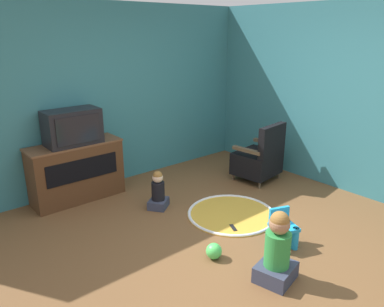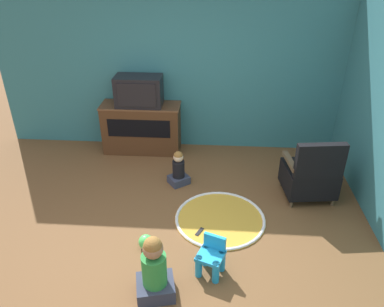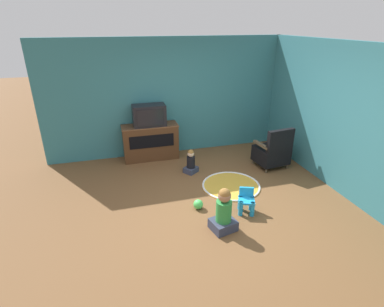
% 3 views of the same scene
% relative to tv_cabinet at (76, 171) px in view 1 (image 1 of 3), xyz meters
% --- Properties ---
extents(ground_plane, '(30.00, 30.00, 0.00)m').
position_rel_tv_cabinet_xyz_m(ground_plane, '(0.74, -2.24, -0.41)').
color(ground_plane, brown).
extents(wall_back, '(5.45, 0.12, 2.60)m').
position_rel_tv_cabinet_xyz_m(wall_back, '(0.47, 0.30, 0.89)').
color(wall_back, teal).
rests_on(wall_back, ground_plane).
extents(wall_right, '(0.12, 5.60, 2.60)m').
position_rel_tv_cabinet_xyz_m(wall_right, '(3.13, -2.44, 0.89)').
color(wall_right, teal).
rests_on(wall_right, ground_plane).
extents(tv_cabinet, '(1.23, 0.45, 0.79)m').
position_rel_tv_cabinet_xyz_m(tv_cabinet, '(0.00, 0.00, 0.00)').
color(tv_cabinet, '#4C2D19').
rests_on(tv_cabinet, ground_plane).
extents(television, '(0.70, 0.38, 0.46)m').
position_rel_tv_cabinet_xyz_m(television, '(0.00, -0.02, 0.61)').
color(television, black).
rests_on(television, tv_cabinet).
extents(black_armchair, '(0.70, 0.65, 0.91)m').
position_rel_tv_cabinet_xyz_m(black_armchair, '(2.42, -1.15, -0.06)').
color(black_armchair, brown).
rests_on(black_armchair, ground_plane).
extents(yellow_kid_chair, '(0.33, 0.32, 0.41)m').
position_rel_tv_cabinet_xyz_m(yellow_kid_chair, '(1.17, -2.54, -0.23)').
color(yellow_kid_chair, '#1E99DB').
rests_on(yellow_kid_chair, ground_plane).
extents(play_mat, '(1.12, 1.12, 0.04)m').
position_rel_tv_cabinet_xyz_m(play_mat, '(1.27, -1.70, -0.40)').
color(play_mat, gold).
rests_on(play_mat, ground_plane).
extents(child_watching_left, '(0.34, 0.34, 0.51)m').
position_rel_tv_cabinet_xyz_m(child_watching_left, '(0.68, -0.94, -0.19)').
color(child_watching_left, '#33384C').
rests_on(child_watching_left, ground_plane).
extents(child_watching_center, '(0.42, 0.38, 0.70)m').
position_rel_tv_cabinet_xyz_m(child_watching_center, '(0.65, -2.86, -0.11)').
color(child_watching_center, '#33384C').
rests_on(child_watching_center, ground_plane).
extents(toy_ball, '(0.16, 0.16, 0.16)m').
position_rel_tv_cabinet_xyz_m(toy_ball, '(0.45, -2.24, -0.33)').
color(toy_ball, '#4CCC59').
rests_on(toy_ball, ground_plane).
extents(remote_control, '(0.10, 0.15, 0.02)m').
position_rel_tv_cabinet_xyz_m(remote_control, '(1.03, -1.96, -0.40)').
color(remote_control, black).
rests_on(remote_control, ground_plane).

